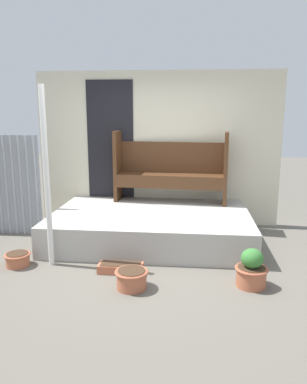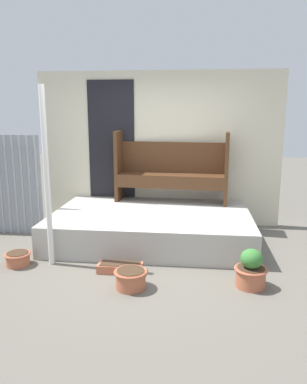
{
  "view_description": "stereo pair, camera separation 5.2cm",
  "coord_description": "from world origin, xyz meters",
  "px_view_note": "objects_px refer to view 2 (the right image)",
  "views": [
    {
      "loc": [
        0.63,
        -4.46,
        1.94
      ],
      "look_at": [
        0.13,
        0.34,
        0.89
      ],
      "focal_mm": 35.0,
      "sensor_mm": 36.0,
      "label": 1
    },
    {
      "loc": [
        0.68,
        -4.46,
        1.94
      ],
      "look_at": [
        0.13,
        0.34,
        0.89
      ],
      "focal_mm": 35.0,
      "sensor_mm": 36.0,
      "label": 2
    }
  ],
  "objects_px": {
    "bench": "(172,167)",
    "flower_pot_right": "(251,271)",
    "flower_pot_left": "(18,258)",
    "planter_box_rect": "(120,268)",
    "support_post": "(47,178)",
    "flower_pot_middle": "(131,278)"
  },
  "relations": [
    {
      "from": "support_post",
      "to": "flower_pot_left",
      "type": "height_order",
      "value": "support_post"
    },
    {
      "from": "flower_pot_right",
      "to": "flower_pot_left",
      "type": "bearing_deg",
      "value": 174.6
    },
    {
      "from": "bench",
      "to": "support_post",
      "type": "bearing_deg",
      "value": -124.37
    },
    {
      "from": "bench",
      "to": "flower_pot_middle",
      "type": "distance_m",
      "value": 2.53
    },
    {
      "from": "bench",
      "to": "planter_box_rect",
      "type": "relative_size",
      "value": 3.42
    },
    {
      "from": "flower_pot_middle",
      "to": "planter_box_rect",
      "type": "relative_size",
      "value": 0.69
    },
    {
      "from": "support_post",
      "to": "planter_box_rect",
      "type": "bearing_deg",
      "value": -8.95
    },
    {
      "from": "support_post",
      "to": "flower_pot_left",
      "type": "distance_m",
      "value": 1.11
    },
    {
      "from": "support_post",
      "to": "bench",
      "type": "relative_size",
      "value": 1.2
    },
    {
      "from": "bench",
      "to": "flower_pot_right",
      "type": "relative_size",
      "value": 4.24
    },
    {
      "from": "planter_box_rect",
      "to": "support_post",
      "type": "bearing_deg",
      "value": 171.05
    },
    {
      "from": "bench",
      "to": "planter_box_rect",
      "type": "distance_m",
      "value": 2.22
    },
    {
      "from": "planter_box_rect",
      "to": "flower_pot_right",
      "type": "bearing_deg",
      "value": -8.19
    },
    {
      "from": "flower_pot_right",
      "to": "planter_box_rect",
      "type": "relative_size",
      "value": 0.81
    },
    {
      "from": "support_post",
      "to": "flower_pot_left",
      "type": "bearing_deg",
      "value": -166.89
    },
    {
      "from": "flower_pot_right",
      "to": "planter_box_rect",
      "type": "distance_m",
      "value": 1.56
    },
    {
      "from": "support_post",
      "to": "flower_pot_left",
      "type": "xyz_separation_m",
      "value": [
        -0.41,
        -0.1,
        -1.03
      ]
    },
    {
      "from": "support_post",
      "to": "planter_box_rect",
      "type": "xyz_separation_m",
      "value": [
        0.93,
        -0.15,
        -1.07
      ]
    },
    {
      "from": "support_post",
      "to": "flower_pot_middle",
      "type": "distance_m",
      "value": 1.62
    },
    {
      "from": "flower_pot_left",
      "to": "planter_box_rect",
      "type": "bearing_deg",
      "value": -2.19
    },
    {
      "from": "flower_pot_left",
      "to": "support_post",
      "type": "bearing_deg",
      "value": 13.11
    },
    {
      "from": "planter_box_rect",
      "to": "flower_pot_middle",
      "type": "bearing_deg",
      "value": -63.69
    }
  ]
}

